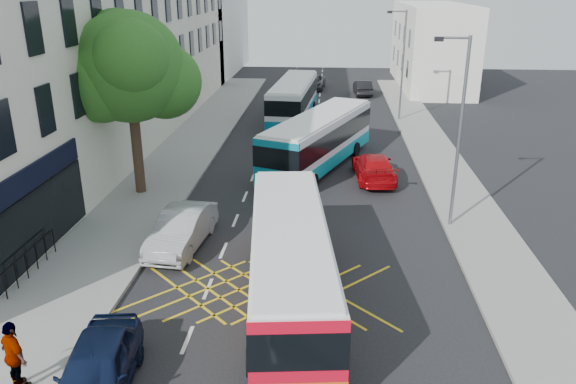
% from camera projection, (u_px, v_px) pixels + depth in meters
% --- Properties ---
extents(pavement_left, '(5.00, 70.00, 0.15)m').
position_uv_depth(pavement_left, '(141.00, 192.00, 28.43)').
color(pavement_left, gray).
rests_on(pavement_left, ground).
extents(pavement_right, '(3.00, 70.00, 0.15)m').
position_uv_depth(pavement_right, '(462.00, 201.00, 27.33)').
color(pavement_right, gray).
rests_on(pavement_right, ground).
extents(terrace_main, '(8.30, 45.00, 13.50)m').
position_uv_depth(terrace_main, '(94.00, 38.00, 35.30)').
color(terrace_main, beige).
rests_on(terrace_main, ground).
extents(terrace_far, '(8.00, 20.00, 10.00)m').
position_uv_depth(terrace_far, '(201.00, 28.00, 64.38)').
color(terrace_far, silver).
rests_on(terrace_far, ground).
extents(building_right, '(6.00, 18.00, 8.00)m').
position_uv_depth(building_right, '(431.00, 45.00, 56.49)').
color(building_right, silver).
rests_on(building_right, ground).
extents(street_tree, '(6.30, 5.70, 8.80)m').
position_uv_depth(street_tree, '(129.00, 68.00, 26.20)').
color(street_tree, '#382619').
rests_on(street_tree, pavement_left).
extents(lamp_near, '(1.45, 0.15, 8.00)m').
position_uv_depth(lamp_near, '(458.00, 124.00, 23.01)').
color(lamp_near, slate).
rests_on(lamp_near, pavement_right).
extents(lamp_far, '(1.45, 0.15, 8.00)m').
position_uv_depth(lamp_far, '(402.00, 60.00, 41.67)').
color(lamp_far, slate).
rests_on(lamp_far, pavement_right).
extents(railings, '(0.08, 5.60, 1.14)m').
position_uv_depth(railings, '(16.00, 274.00, 19.23)').
color(railings, black).
rests_on(railings, pavement_left).
extents(bus_near, '(3.57, 10.72, 2.96)m').
position_uv_depth(bus_near, '(290.00, 263.00, 18.19)').
color(bus_near, silver).
rests_on(bus_near, ground).
extents(bus_mid, '(6.34, 11.05, 3.06)m').
position_uv_depth(bus_mid, '(319.00, 140.00, 31.91)').
color(bus_mid, silver).
rests_on(bus_mid, ground).
extents(bus_far, '(3.32, 10.99, 3.04)m').
position_uv_depth(bus_far, '(293.00, 99.00, 42.98)').
color(bus_far, silver).
rests_on(bus_far, ground).
extents(parked_car_blue, '(2.34, 4.64, 1.52)m').
position_uv_depth(parked_car_blue, '(97.00, 371.00, 14.40)').
color(parked_car_blue, '#0D1734').
rests_on(parked_car_blue, ground).
extents(parked_car_silver, '(2.12, 4.83, 1.54)m').
position_uv_depth(parked_car_silver, '(182.00, 229.00, 22.54)').
color(parked_car_silver, '#9FA2A6').
rests_on(parked_car_silver, ground).
extents(red_hatchback, '(2.37, 5.07, 1.43)m').
position_uv_depth(red_hatchback, '(374.00, 167.00, 30.27)').
color(red_hatchback, '#C0080F').
rests_on(red_hatchback, ground).
extents(distant_car_grey, '(2.56, 4.93, 1.33)m').
position_uv_depth(distant_car_grey, '(313.00, 82.00, 55.74)').
color(distant_car_grey, '#3E4045').
rests_on(distant_car_grey, ground).
extents(distant_car_dark, '(1.74, 4.28, 1.38)m').
position_uv_depth(distant_car_dark, '(363.00, 87.00, 52.86)').
color(distant_car_dark, black).
rests_on(distant_car_dark, ground).
extents(pedestrian_far, '(1.23, 1.05, 1.97)m').
position_uv_depth(pedestrian_far, '(14.00, 356.00, 14.36)').
color(pedestrian_far, gray).
rests_on(pedestrian_far, pavement_left).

